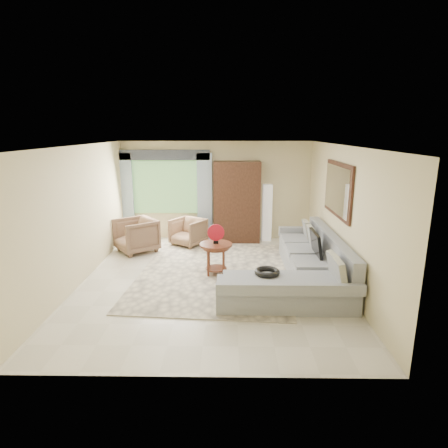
{
  "coord_description": "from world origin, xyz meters",
  "views": [
    {
      "loc": [
        0.36,
        -6.89,
        2.87
      ],
      "look_at": [
        0.25,
        0.35,
        1.05
      ],
      "focal_mm": 30.0,
      "sensor_mm": 36.0,
      "label": 1
    }
  ],
  "objects_px": {
    "floor_lamp": "(267,213)",
    "sectional_sofa": "(304,270)",
    "armchair_right": "(188,232)",
    "tv_screen": "(316,244)",
    "armoire": "(237,202)",
    "potted_plant": "(129,230)",
    "armchair_left": "(136,235)",
    "coffee_table": "(216,258)"
  },
  "relations": [
    {
      "from": "sectional_sofa",
      "to": "armchair_right",
      "type": "relative_size",
      "value": 4.57
    },
    {
      "from": "tv_screen",
      "to": "floor_lamp",
      "type": "relative_size",
      "value": 0.49
    },
    {
      "from": "sectional_sofa",
      "to": "floor_lamp",
      "type": "bearing_deg",
      "value": 98.33
    },
    {
      "from": "tv_screen",
      "to": "armchair_left",
      "type": "height_order",
      "value": "tv_screen"
    },
    {
      "from": "coffee_table",
      "to": "floor_lamp",
      "type": "relative_size",
      "value": 0.44
    },
    {
      "from": "coffee_table",
      "to": "potted_plant",
      "type": "xyz_separation_m",
      "value": [
        -2.43,
        2.51,
        -0.08
      ]
    },
    {
      "from": "sectional_sofa",
      "to": "armoire",
      "type": "height_order",
      "value": "armoire"
    },
    {
      "from": "sectional_sofa",
      "to": "potted_plant",
      "type": "bearing_deg",
      "value": 144.2
    },
    {
      "from": "tv_screen",
      "to": "sectional_sofa",
      "type": "bearing_deg",
      "value": -132.48
    },
    {
      "from": "coffee_table",
      "to": "armchair_left",
      "type": "xyz_separation_m",
      "value": [
        -1.99,
        1.46,
        0.06
      ]
    },
    {
      "from": "floor_lamp",
      "to": "sectional_sofa",
      "type": "bearing_deg",
      "value": -81.67
    },
    {
      "from": "potted_plant",
      "to": "floor_lamp",
      "type": "height_order",
      "value": "floor_lamp"
    },
    {
      "from": "potted_plant",
      "to": "armchair_right",
      "type": "bearing_deg",
      "value": -16.46
    },
    {
      "from": "armoire",
      "to": "floor_lamp",
      "type": "height_order",
      "value": "armoire"
    },
    {
      "from": "armchair_right",
      "to": "armchair_left",
      "type": "bearing_deg",
      "value": -121.95
    },
    {
      "from": "tv_screen",
      "to": "armoire",
      "type": "distance_m",
      "value": 3.02
    },
    {
      "from": "armoire",
      "to": "floor_lamp",
      "type": "relative_size",
      "value": 1.4
    },
    {
      "from": "sectional_sofa",
      "to": "armchair_right",
      "type": "height_order",
      "value": "sectional_sofa"
    },
    {
      "from": "sectional_sofa",
      "to": "armoire",
      "type": "bearing_deg",
      "value": 113.06
    },
    {
      "from": "armchair_left",
      "to": "potted_plant",
      "type": "height_order",
      "value": "armchair_left"
    },
    {
      "from": "sectional_sofa",
      "to": "tv_screen",
      "type": "xyz_separation_m",
      "value": [
        0.27,
        0.29,
        0.44
      ]
    },
    {
      "from": "tv_screen",
      "to": "potted_plant",
      "type": "distance_m",
      "value": 5.17
    },
    {
      "from": "armchair_left",
      "to": "armchair_right",
      "type": "height_order",
      "value": "armchair_left"
    },
    {
      "from": "sectional_sofa",
      "to": "floor_lamp",
      "type": "xyz_separation_m",
      "value": [
        -0.43,
        2.96,
        0.47
      ]
    },
    {
      "from": "tv_screen",
      "to": "armoire",
      "type": "height_order",
      "value": "armoire"
    },
    {
      "from": "potted_plant",
      "to": "floor_lamp",
      "type": "distance_m",
      "value": 3.73
    },
    {
      "from": "sectional_sofa",
      "to": "armchair_right",
      "type": "xyz_separation_m",
      "value": [
        -2.48,
        2.49,
        0.06
      ]
    },
    {
      "from": "coffee_table",
      "to": "sectional_sofa",
      "type": "bearing_deg",
      "value": -15.51
    },
    {
      "from": "armchair_right",
      "to": "armoire",
      "type": "xyz_separation_m",
      "value": [
        1.25,
        0.41,
        0.71
      ]
    },
    {
      "from": "sectional_sofa",
      "to": "potted_plant",
      "type": "height_order",
      "value": "sectional_sofa"
    },
    {
      "from": "armoire",
      "to": "floor_lamp",
      "type": "bearing_deg",
      "value": 4.29
    },
    {
      "from": "armchair_left",
      "to": "armoire",
      "type": "xyz_separation_m",
      "value": [
        2.45,
        0.96,
        0.64
      ]
    },
    {
      "from": "armchair_right",
      "to": "potted_plant",
      "type": "relative_size",
      "value": 1.43
    },
    {
      "from": "armchair_right",
      "to": "tv_screen",
      "type": "bearing_deg",
      "value": -5.53
    },
    {
      "from": "armchair_left",
      "to": "armchair_right",
      "type": "xyz_separation_m",
      "value": [
        1.2,
        0.56,
        -0.06
      ]
    },
    {
      "from": "armchair_left",
      "to": "floor_lamp",
      "type": "xyz_separation_m",
      "value": [
        3.25,
        1.02,
        0.34
      ]
    },
    {
      "from": "armchair_left",
      "to": "coffee_table",
      "type": "bearing_deg",
      "value": 15.66
    },
    {
      "from": "floor_lamp",
      "to": "armchair_left",
      "type": "bearing_deg",
      "value": -162.5
    },
    {
      "from": "armoire",
      "to": "armchair_right",
      "type": "bearing_deg",
      "value": -161.94
    },
    {
      "from": "sectional_sofa",
      "to": "floor_lamp",
      "type": "distance_m",
      "value": 3.03
    },
    {
      "from": "armchair_left",
      "to": "floor_lamp",
      "type": "distance_m",
      "value": 3.42
    },
    {
      "from": "potted_plant",
      "to": "coffee_table",
      "type": "bearing_deg",
      "value": -45.85
    }
  ]
}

